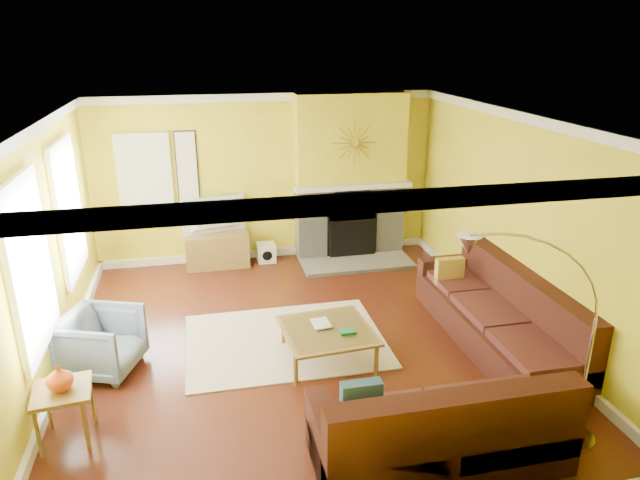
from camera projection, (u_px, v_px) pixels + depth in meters
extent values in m
cube|color=#592212|center=(301.00, 344.00, 6.99)|extent=(5.50, 6.00, 0.02)
cube|color=white|center=(298.00, 119.00, 6.06)|extent=(5.50, 6.00, 0.02)
cube|color=yellow|center=(267.00, 178.00, 9.29)|extent=(5.50, 0.02, 2.70)
cube|color=yellow|center=(382.00, 391.00, 3.76)|extent=(5.50, 0.02, 2.70)
cube|color=yellow|center=(41.00, 259.00, 5.97)|extent=(0.02, 6.00, 2.70)
cube|color=yellow|center=(518.00, 223.00, 7.08)|extent=(0.02, 6.00, 2.70)
cube|color=white|center=(67.00, 209.00, 7.12)|extent=(0.06, 1.22, 1.72)
cube|color=white|center=(28.00, 267.00, 5.38)|extent=(0.06, 1.22, 1.72)
cube|color=white|center=(144.00, 172.00, 8.79)|extent=(0.82, 0.06, 1.22)
cube|color=white|center=(187.00, 167.00, 8.91)|extent=(0.34, 0.04, 1.14)
cube|color=white|center=(354.00, 186.00, 9.18)|extent=(1.92, 0.22, 0.08)
cube|color=gray|center=(357.00, 264.00, 9.31)|extent=(1.80, 0.70, 0.06)
cube|color=beige|center=(285.00, 340.00, 7.02)|extent=(2.40, 1.80, 0.02)
cube|color=olive|center=(217.00, 250.00, 9.22)|extent=(1.00, 0.45, 0.55)
imported|color=black|center=(215.00, 216.00, 9.02)|extent=(1.03, 0.37, 0.59)
cube|color=white|center=(266.00, 252.00, 9.45)|extent=(0.30, 0.30, 0.30)
imported|color=slate|center=(102.00, 342.00, 6.30)|extent=(0.99, 0.98, 0.71)
imported|color=#DF521C|center=(59.00, 377.00, 5.10)|extent=(0.31, 0.31, 0.25)
imported|color=white|center=(313.00, 325.00, 6.57)|extent=(0.22, 0.28, 0.03)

